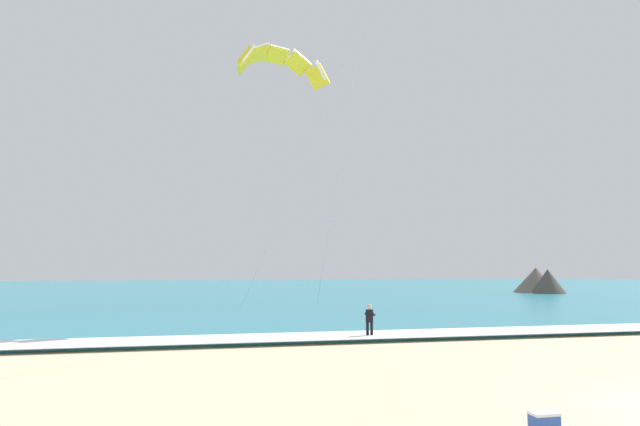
{
  "coord_description": "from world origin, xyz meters",
  "views": [
    {
      "loc": [
        -12.35,
        -11.35,
        3.45
      ],
      "look_at": [
        -5.63,
        17.83,
        6.34
      ],
      "focal_mm": 31.54,
      "sensor_mm": 36.0,
      "label": 1
    }
  ],
  "objects": [
    {
      "name": "sea",
      "position": [
        0.0,
        73.83,
        0.1
      ],
      "size": [
        200.0,
        120.0,
        0.2
      ],
      "primitive_type": "cube",
      "color": "teal",
      "rests_on": "ground"
    },
    {
      "name": "surf_foam",
      "position": [
        0.0,
        14.83,
        0.22
      ],
      "size": [
        200.0,
        3.12,
        0.04
      ],
      "primitive_type": "cube",
      "color": "white",
      "rests_on": "sea"
    },
    {
      "name": "surfboard",
      "position": [
        -3.98,
        14.5,
        0.03
      ],
      "size": [
        0.99,
        1.46,
        0.09
      ],
      "color": "#E04C38",
      "rests_on": "ground"
    },
    {
      "name": "kitesurfer",
      "position": [
        -3.97,
        14.52,
        0.94
      ],
      "size": [
        0.66,
        0.66,
        1.69
      ],
      "color": "black",
      "rests_on": "ground"
    },
    {
      "name": "kite_primary",
      "position": [
        -7.11,
        22.54,
        16.28
      ],
      "size": [
        6.23,
        9.15,
        16.13
      ],
      "color": "yellow"
    },
    {
      "name": "headland_right",
      "position": [
        31.48,
        52.96,
        1.67
      ],
      "size": [
        6.29,
        7.86,
        3.4
      ],
      "color": "#47423D",
      "rests_on": "ground"
    },
    {
      "name": "cooler_box",
      "position": [
        -5.0,
        -0.52,
        0.2
      ],
      "size": [
        0.58,
        0.38,
        0.4
      ],
      "color": "#2D51B2",
      "rests_on": "ground"
    }
  ]
}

